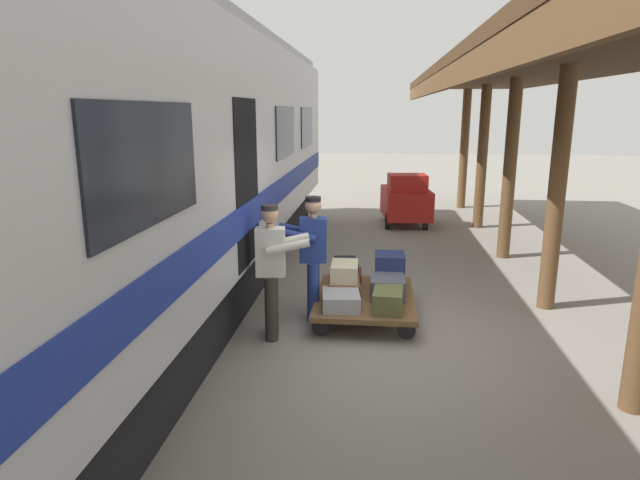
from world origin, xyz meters
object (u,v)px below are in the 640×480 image
luggage_cart (365,298)px  suitcase_tan_vintage (387,277)px  train_car (128,173)px  suitcase_maroon_trunk (345,278)px  suitcase_navy_fabric (390,262)px  baggage_tug (406,200)px  suitcase_brown_leather (343,287)px  porter_by_door (272,267)px  suitcase_cream_canvas (345,271)px  suitcase_black_hardshell (346,266)px  suitcase_gray_aluminum (341,300)px  suitcase_olive_duffel (388,299)px  porter_in_overalls (312,254)px  suitcase_slate_roller (387,287)px

luggage_cart → suitcase_tan_vintage: bearing=-121.0°
train_car → suitcase_maroon_trunk: bearing=-153.9°
suitcase_navy_fabric → baggage_tug: baggage_tug is taller
luggage_cart → suitcase_brown_leather: 0.34m
porter_by_door → suitcase_cream_canvas: bearing=-133.6°
train_car → suitcase_black_hardshell: 3.30m
baggage_tug → suitcase_gray_aluminum: bearing=80.3°
suitcase_olive_duffel → suitcase_maroon_trunk: bearing=-59.0°
suitcase_tan_vintage → porter_by_door: 2.04m
suitcase_tan_vintage → suitcase_black_hardshell: suitcase_black_hardshell is taller
suitcase_gray_aluminum → suitcase_cream_canvas: 0.59m
suitcase_brown_leather → suitcase_black_hardshell: suitcase_black_hardshell is taller
suitcase_gray_aluminum → suitcase_olive_duffel: size_ratio=0.94×
suitcase_gray_aluminum → baggage_tug: 6.92m
suitcase_black_hardshell → baggage_tug: baggage_tug is taller
suitcase_gray_aluminum → suitcase_cream_canvas: (-0.01, -0.54, 0.23)m
suitcase_brown_leather → suitcase_black_hardshell: 0.55m
suitcase_navy_fabric → suitcase_cream_canvas: suitcase_navy_fabric is taller
suitcase_maroon_trunk → suitcase_navy_fabric: bearing=177.8°
suitcase_brown_leather → suitcase_tan_vintage: suitcase_tan_vintage is taller
suitcase_black_hardshell → suitcase_gray_aluminum: bearing=89.8°
train_car → luggage_cart: (-2.93, -0.78, -1.80)m
suitcase_gray_aluminum → suitcase_tan_vintage: bearing=-121.0°
suitcase_navy_fabric → porter_by_door: porter_by_door is taller
porter_in_overalls → suitcase_slate_roller: bearing=-170.5°
suitcase_slate_roller → suitcase_black_hardshell: size_ratio=1.17×
luggage_cart → suitcase_navy_fabric: 0.71m
suitcase_navy_fabric → suitcase_black_hardshell: (0.64, -0.05, -0.09)m
suitcase_slate_roller → suitcase_gray_aluminum: suitcase_slate_roller is taller
suitcase_slate_roller → suitcase_maroon_trunk: (0.61, -0.51, -0.05)m
suitcase_gray_aluminum → suitcase_cream_canvas: bearing=-91.3°
suitcase_brown_leather → porter_by_door: size_ratio=0.34×
porter_in_overalls → luggage_cart: bearing=-166.6°
suitcase_slate_roller → suitcase_maroon_trunk: bearing=-39.8°
suitcase_gray_aluminum → porter_in_overalls: 0.75m
suitcase_slate_roller → suitcase_gray_aluminum: size_ratio=1.00×
suitcase_brown_leather → suitcase_cream_canvas: suitcase_cream_canvas is taller
suitcase_olive_duffel → suitcase_cream_canvas: size_ratio=1.12×
suitcase_maroon_trunk → suitcase_olive_duffel: 1.18m
suitcase_slate_roller → suitcase_maroon_trunk: size_ratio=0.88×
luggage_cart → suitcase_navy_fabric: bearing=-125.4°
suitcase_tan_vintage → baggage_tug: (-0.56, -5.81, 0.21)m
porter_by_door → suitcase_olive_duffel: bearing=-166.4°
suitcase_cream_canvas → train_car: bearing=17.1°
suitcase_gray_aluminum → suitcase_navy_fabric: (-0.65, -0.99, 0.25)m
suitcase_black_hardshell → porter_in_overalls: 0.90m
suitcase_cream_canvas → suitcase_brown_leather: bearing=68.7°
train_car → suitcase_navy_fabric: (-3.28, -1.26, -1.40)m
suitcase_black_hardshell → porter_in_overalls: bearing=58.8°
luggage_cart → suitcase_brown_leather: bearing=0.0°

